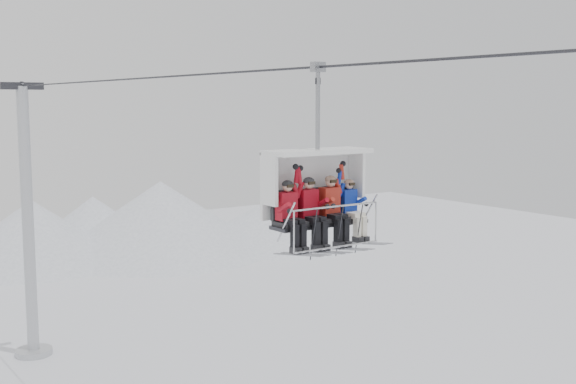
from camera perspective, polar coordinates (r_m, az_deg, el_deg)
lift_tower_right at (r=37.58m, az=-19.80°, el=-3.66°), size 2.00×1.80×13.48m
haul_cable at (r=16.77m, az=0.00°, el=9.70°), size 0.06×50.00×0.06m
chairlift_carrier at (r=16.06m, az=2.06°, el=0.50°), size 2.47×1.17×3.98m
skier_far_left at (r=15.36m, az=0.13°, el=-1.62°), size 0.41×1.69×1.63m
skier_center_left at (r=15.69m, az=1.81°, el=-1.39°), size 0.42×1.69×1.68m
skier_center_right at (r=16.06m, az=3.53°, el=-1.20°), size 0.42×1.69×1.68m
skier_far_right at (r=16.40m, az=5.03°, el=-1.23°), size 0.37×1.69×1.50m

